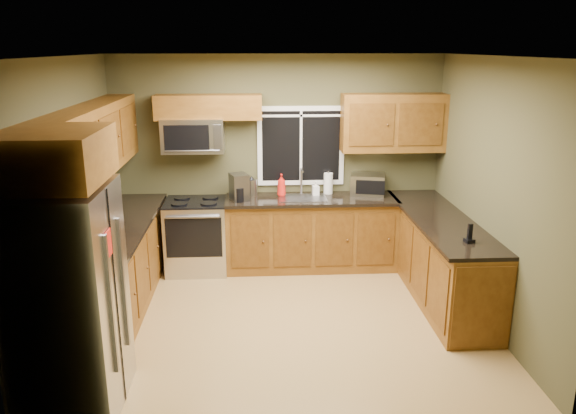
{
  "coord_description": "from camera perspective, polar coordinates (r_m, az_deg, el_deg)",
  "views": [
    {
      "loc": [
        -0.28,
        -5.34,
        2.8
      ],
      "look_at": [
        0.05,
        0.35,
        1.15
      ],
      "focal_mm": 35.0,
      "sensor_mm": 36.0,
      "label": 1
    }
  ],
  "objects": [
    {
      "name": "microwave",
      "position": [
        7.07,
        -9.61,
        7.2
      ],
      "size": [
        0.76,
        0.41,
        0.42
      ],
      "color": "#B7B7BC",
      "rests_on": "back_wall"
    },
    {
      "name": "floor",
      "position": [
        6.04,
        -0.29,
        -11.49
      ],
      "size": [
        4.2,
        4.2,
        0.0
      ],
      "primitive_type": "plane",
      "color": "#A07C46",
      "rests_on": "ground"
    },
    {
      "name": "countertop_back",
      "position": [
        7.11,
        2.41,
        0.78
      ],
      "size": [
        2.17,
        0.65,
        0.04
      ],
      "primitive_type": "cube",
      "color": "black",
      "rests_on": "base_cabinets_back"
    },
    {
      "name": "right_wall",
      "position": [
        6.03,
        20.06,
        1.22
      ],
      "size": [
        0.0,
        3.6,
        3.6
      ],
      "primitive_type": "plane",
      "rotation": [
        1.57,
        0.0,
        -1.57
      ],
      "color": "#454327",
      "rests_on": "ground"
    },
    {
      "name": "sink",
      "position": [
        7.1,
        1.48,
        1.05
      ],
      "size": [
        0.6,
        0.42,
        0.36
      ],
      "color": "slate",
      "rests_on": "countertop_back"
    },
    {
      "name": "range",
      "position": [
        7.24,
        -9.26,
        -2.87
      ],
      "size": [
        0.76,
        0.69,
        0.94
      ],
      "color": "#B7B7BC",
      "rests_on": "ground"
    },
    {
      "name": "left_wall",
      "position": [
        5.83,
        -21.4,
        0.6
      ],
      "size": [
        0.0,
        3.6,
        3.6
      ],
      "primitive_type": "plane",
      "rotation": [
        1.57,
        0.0,
        1.57
      ],
      "color": "#454327",
      "rests_on": "ground"
    },
    {
      "name": "upper_cabinets_left",
      "position": [
        6.12,
        -19.09,
        6.42
      ],
      "size": [
        0.33,
        2.65,
        0.72
      ],
      "primitive_type": "cube",
      "color": "brown",
      "rests_on": "left_wall"
    },
    {
      "name": "upper_cabinet_over_fridge",
      "position": [
        4.37,
        -22.87,
        4.73
      ],
      "size": [
        0.72,
        0.9,
        0.38
      ],
      "primitive_type": "cube",
      "color": "brown",
      "rests_on": "left_wall"
    },
    {
      "name": "paper_towel_roll",
      "position": [
        7.29,
        4.11,
        2.41
      ],
      "size": [
        0.13,
        0.13,
        0.3
      ],
      "color": "white",
      "rests_on": "countertop_back"
    },
    {
      "name": "soap_bottle_b",
      "position": [
        7.21,
        2.84,
        1.9
      ],
      "size": [
        0.09,
        0.09,
        0.18
      ],
      "primitive_type": "imported",
      "rotation": [
        0.0,
        0.0,
        0.11
      ],
      "color": "white",
      "rests_on": "countertop_back"
    },
    {
      "name": "coffee_maker",
      "position": [
        6.98,
        -4.98,
        1.93
      ],
      "size": [
        0.27,
        0.31,
        0.33
      ],
      "color": "slate",
      "rests_on": "countertop_back"
    },
    {
      "name": "kettle",
      "position": [
        7.21,
        -3.72,
        2.1
      ],
      "size": [
        0.17,
        0.17,
        0.26
      ],
      "color": "#B7B7BC",
      "rests_on": "countertop_back"
    },
    {
      "name": "upper_cabinets_back_left",
      "position": [
        7.04,
        -8.07,
        10.02
      ],
      "size": [
        1.3,
        0.33,
        0.3
      ],
      "primitive_type": "cube",
      "color": "brown",
      "rests_on": "back_wall"
    },
    {
      "name": "ceiling",
      "position": [
        5.35,
        -0.33,
        15.07
      ],
      "size": [
        4.2,
        4.2,
        0.0
      ],
      "primitive_type": "plane",
      "rotation": [
        3.14,
        0.0,
        0.0
      ],
      "color": "white",
      "rests_on": "back_wall"
    },
    {
      "name": "countertop_peninsula",
      "position": [
        6.52,
        15.22,
        -1.21
      ],
      "size": [
        0.65,
        2.5,
        0.04
      ],
      "primitive_type": "cube",
      "color": "black",
      "rests_on": "base_cabinets_peninsula"
    },
    {
      "name": "refrigerator",
      "position": [
        4.7,
        -21.35,
        -8.89
      ],
      "size": [
        0.74,
        0.9,
        1.8
      ],
      "color": "#B7B7BC",
      "rests_on": "ground"
    },
    {
      "name": "front_wall",
      "position": [
        3.84,
        1.13,
        -6.04
      ],
      "size": [
        4.2,
        0.0,
        4.2
      ],
      "primitive_type": "plane",
      "rotation": [
        -1.57,
        0.0,
        0.0
      ],
      "color": "#454327",
      "rests_on": "ground"
    },
    {
      "name": "back_wall",
      "position": [
        7.29,
        -1.06,
        4.66
      ],
      "size": [
        4.2,
        0.0,
        4.2
      ],
      "primitive_type": "plane",
      "rotation": [
        1.57,
        0.0,
        0.0
      ],
      "color": "#454327",
      "rests_on": "ground"
    },
    {
      "name": "soap_bottle_a",
      "position": [
        7.15,
        -0.67,
        2.24
      ],
      "size": [
        0.12,
        0.12,
        0.29
      ],
      "primitive_type": "imported",
      "rotation": [
        0.0,
        0.0,
        0.08
      ],
      "color": "red",
      "rests_on": "countertop_back"
    },
    {
      "name": "cordless_phone",
      "position": [
        5.76,
        17.96,
        -2.9
      ],
      "size": [
        0.1,
        0.1,
        0.19
      ],
      "color": "black",
      "rests_on": "countertop_peninsula"
    },
    {
      "name": "window",
      "position": [
        7.26,
        1.32,
        6.23
      ],
      "size": [
        1.12,
        0.03,
        1.02
      ],
      "color": "white",
      "rests_on": "back_wall"
    },
    {
      "name": "countertop_left",
      "position": [
        6.29,
        -16.91,
        -1.96
      ],
      "size": [
        0.65,
        2.65,
        0.04
      ],
      "primitive_type": "cube",
      "color": "black",
      "rests_on": "base_cabinets_left"
    },
    {
      "name": "base_cabinets_back",
      "position": [
        7.27,
        2.35,
        -2.75
      ],
      "size": [
        2.17,
        0.6,
        0.9
      ],
      "primitive_type": "cube",
      "color": "brown",
      "rests_on": "ground"
    },
    {
      "name": "base_cabinets_peninsula",
      "position": [
        6.67,
        15.15,
        -5.08
      ],
      "size": [
        0.6,
        2.52,
        0.9
      ],
      "color": "brown",
      "rests_on": "ground"
    },
    {
      "name": "base_cabinets_left",
      "position": [
        6.46,
        -16.79,
        -5.94
      ],
      "size": [
        0.6,
        2.65,
        0.9
      ],
      "primitive_type": "cube",
      "color": "brown",
      "rests_on": "ground"
    },
    {
      "name": "toaster_oven",
      "position": [
        7.3,
        8.11,
        2.28
      ],
      "size": [
        0.49,
        0.42,
        0.27
      ],
      "color": "#B7B7BC",
      "rests_on": "countertop_back"
    },
    {
      "name": "upper_cabinets_back_right",
      "position": [
        7.25,
        10.63,
        8.41
      ],
      "size": [
        1.3,
        0.33,
        0.72
      ],
      "primitive_type": "cube",
      "color": "brown",
      "rests_on": "back_wall"
    }
  ]
}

